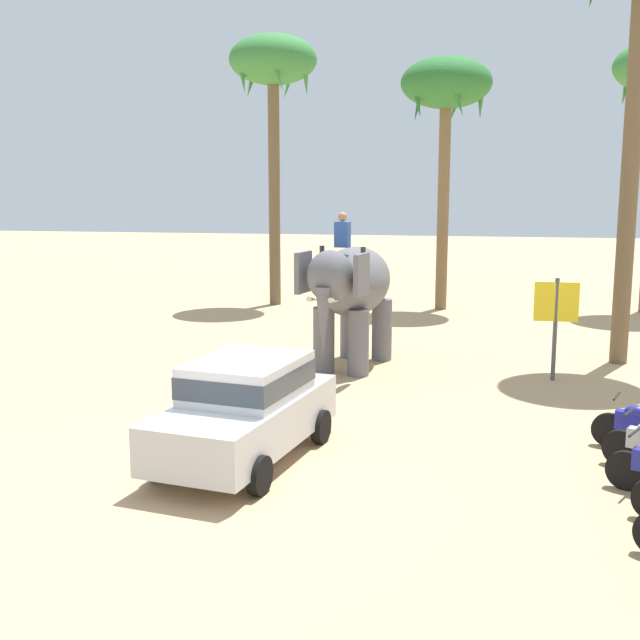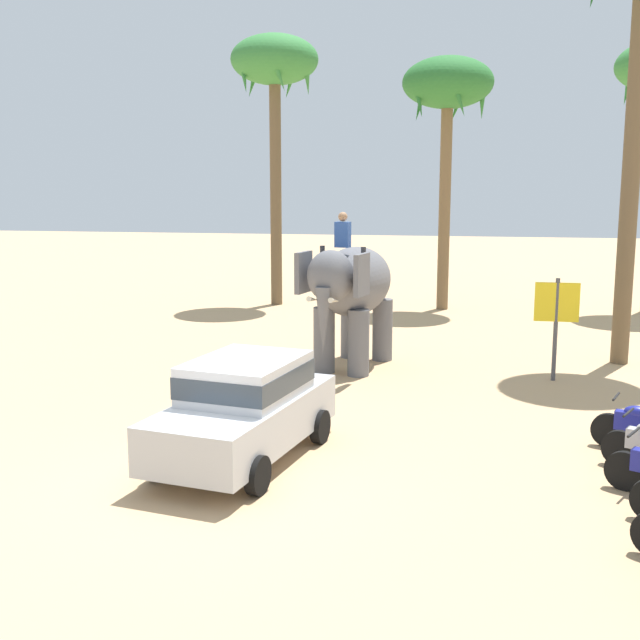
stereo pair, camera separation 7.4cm
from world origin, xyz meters
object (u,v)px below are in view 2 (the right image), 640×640
at_px(palm_tree_left_of_road, 448,91).
at_px(palm_tree_far_back, 275,70).
at_px(car_sedan_foreground, 245,405).
at_px(elephant_with_mahout, 351,289).
at_px(signboard_yellow, 557,309).

relative_size(palm_tree_left_of_road, palm_tree_far_back, 0.90).
xyz_separation_m(car_sedan_foreground, palm_tree_far_back, (-3.78, 16.92, 7.70)).
height_order(elephant_with_mahout, signboard_yellow, elephant_with_mahout).
bearing_deg(car_sedan_foreground, palm_tree_far_back, 102.60).
height_order(elephant_with_mahout, palm_tree_left_of_road, palm_tree_left_of_road).
distance_m(palm_tree_left_of_road, signboard_yellow, 12.39).
relative_size(elephant_with_mahout, palm_tree_left_of_road, 0.45).
bearing_deg(car_sedan_foreground, palm_tree_left_of_road, 81.72).
height_order(palm_tree_left_of_road, palm_tree_far_back, palm_tree_far_back).
distance_m(elephant_with_mahout, palm_tree_left_of_road, 11.70).
bearing_deg(elephant_with_mahout, palm_tree_left_of_road, 79.81).
bearing_deg(palm_tree_far_back, signboard_yellow, -48.02).
distance_m(car_sedan_foreground, signboard_yellow, 8.63).
height_order(palm_tree_far_back, signboard_yellow, palm_tree_far_back).
xyz_separation_m(palm_tree_left_of_road, palm_tree_far_back, (-6.25, -0.04, 0.87)).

